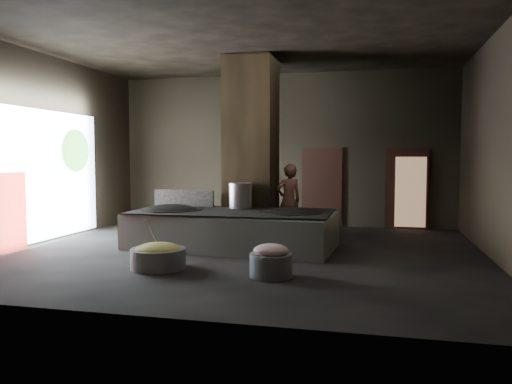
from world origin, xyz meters
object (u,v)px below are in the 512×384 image
(wok_right, at_px, (292,216))
(veg_basin, at_px, (158,258))
(hearth_platform, at_px, (232,230))
(meat_basin, at_px, (271,265))
(cook, at_px, (289,201))
(stock_pot, at_px, (241,196))
(wok_left, at_px, (171,213))

(wok_right, relative_size, veg_basin, 1.32)
(hearth_platform, distance_m, veg_basin, 2.48)
(meat_basin, bearing_deg, wok_right, 91.50)
(cook, xyz_separation_m, veg_basin, (-1.70, -4.14, -0.74))
(stock_pot, bearing_deg, veg_basin, -104.66)
(cook, relative_size, meat_basin, 2.55)
(meat_basin, bearing_deg, cook, 95.77)
(stock_pot, xyz_separation_m, cook, (0.93, 1.22, -0.20))
(veg_basin, bearing_deg, wok_right, 49.50)
(wok_right, height_order, veg_basin, wok_right)
(wok_left, height_order, wok_right, wok_left)
(hearth_platform, bearing_deg, veg_basin, -102.99)
(wok_right, bearing_deg, cook, 101.98)
(wok_left, bearing_deg, veg_basin, -72.32)
(stock_pot, height_order, cook, cook)
(stock_pot, xyz_separation_m, meat_basin, (1.37, -3.06, -0.93))
(wok_left, height_order, stock_pot, stock_pot)
(wok_right, height_order, cook, cook)
(wok_left, xyz_separation_m, veg_basin, (0.74, -2.31, -0.57))
(stock_pot, relative_size, veg_basin, 0.59)
(hearth_platform, relative_size, stock_pot, 7.67)
(stock_pot, xyz_separation_m, veg_basin, (-0.76, -2.91, -0.95))
(hearth_platform, bearing_deg, cook, 64.73)
(stock_pot, relative_size, meat_basin, 0.81)
(wok_right, bearing_deg, stock_pot, 158.96)
(wok_right, height_order, stock_pot, stock_pot)
(wok_left, height_order, meat_basin, wok_left)
(meat_basin, bearing_deg, stock_pot, 114.10)
(wok_left, relative_size, stock_pot, 2.42)
(veg_basin, distance_m, meat_basin, 2.13)
(wok_left, relative_size, cook, 0.77)
(hearth_platform, relative_size, veg_basin, 4.50)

